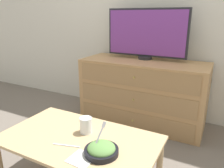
{
  "coord_description": "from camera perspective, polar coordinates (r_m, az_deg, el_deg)",
  "views": [
    {
      "loc": [
        0.91,
        -2.52,
        1.18
      ],
      "look_at": [
        0.23,
        -1.22,
        0.72
      ],
      "focal_mm": 35.0,
      "sensor_mm": 36.0,
      "label": 1
    }
  ],
  "objects": [
    {
      "name": "ground_plane",
      "position": [
        2.93,
        7.13,
        -6.54
      ],
      "size": [
        12.0,
        12.0,
        0.0
      ],
      "primitive_type": "plane",
      "color": "#70665B"
    },
    {
      "name": "wall_back",
      "position": [
        2.71,
        8.42,
        19.68
      ],
      "size": [
        12.0,
        0.05,
        2.6
      ],
      "color": "silver",
      "rests_on": "ground_plane"
    },
    {
      "name": "dresser",
      "position": [
        2.5,
        7.92,
        -2.08
      ],
      "size": [
        1.37,
        0.55,
        0.72
      ],
      "color": "tan",
      "rests_on": "ground_plane"
    },
    {
      "name": "tv",
      "position": [
        2.48,
        8.95,
        12.87
      ],
      "size": [
        0.9,
        0.16,
        0.55
      ],
      "color": "#232328",
      "rests_on": "dresser"
    },
    {
      "name": "coffee_table",
      "position": [
        1.53,
        -8.62,
        -15.32
      ],
      "size": [
        1.05,
        0.6,
        0.41
      ],
      "color": "tan",
      "rests_on": "ground_plane"
    },
    {
      "name": "takeout_bowl",
      "position": [
        1.33,
        -2.78,
        -16.76
      ],
      "size": [
        0.2,
        0.2,
        0.18
      ],
      "color": "black",
      "rests_on": "coffee_table"
    },
    {
      "name": "drink_cup",
      "position": [
        1.54,
        -6.83,
        -10.86
      ],
      "size": [
        0.09,
        0.09,
        0.11
      ],
      "color": "white",
      "rests_on": "coffee_table"
    },
    {
      "name": "napkin",
      "position": [
        1.32,
        -7.96,
        -18.77
      ],
      "size": [
        0.14,
        0.14,
        0.0
      ],
      "color": "white",
      "rests_on": "coffee_table"
    },
    {
      "name": "knife",
      "position": [
        1.44,
        -11.86,
        -15.43
      ],
      "size": [
        0.18,
        0.06,
        0.01
      ],
      "color": "silver",
      "rests_on": "coffee_table"
    }
  ]
}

